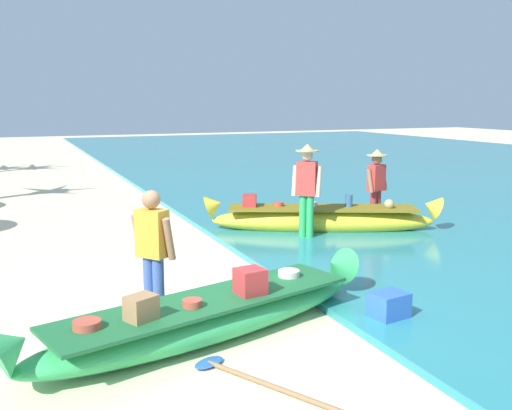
# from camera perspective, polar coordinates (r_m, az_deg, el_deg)

# --- Properties ---
(ground_plane) EXTENTS (80.00, 80.00, 0.00)m
(ground_plane) POSITION_cam_1_polar(r_m,az_deg,el_deg) (7.31, -4.83, -11.06)
(ground_plane) COLOR beige
(sea) EXTENTS (24.00, 56.00, 0.10)m
(sea) POSITION_cam_1_polar(r_m,az_deg,el_deg) (21.39, 23.72, 2.37)
(sea) COLOR teal
(sea) RESTS_ON ground
(boat_green_foreground) EXTENTS (4.60, 1.96, 0.78)m
(boat_green_foreground) POSITION_cam_1_polar(r_m,az_deg,el_deg) (6.63, -4.81, -10.87)
(boat_green_foreground) COLOR #38B760
(boat_green_foreground) RESTS_ON ground
(boat_yellow_midground) EXTENTS (4.52, 2.56, 0.85)m
(boat_yellow_midground) POSITION_cam_1_polar(r_m,az_deg,el_deg) (11.72, 6.47, -1.38)
(boat_yellow_midground) COLOR yellow
(boat_yellow_midground) RESTS_ON ground
(person_vendor_hatted) EXTENTS (0.55, 0.52, 1.87)m
(person_vendor_hatted) POSITION_cam_1_polar(r_m,az_deg,el_deg) (10.89, 5.02, 1.90)
(person_vendor_hatted) COLOR green
(person_vendor_hatted) RESTS_ON ground
(person_tourist_customer) EXTENTS (0.49, 0.55, 1.62)m
(person_tourist_customer) POSITION_cam_1_polar(r_m,az_deg,el_deg) (7.05, -10.11, -4.23)
(person_tourist_customer) COLOR #3D5BA8
(person_tourist_customer) RESTS_ON ground
(person_vendor_assistant) EXTENTS (0.58, 0.44, 1.66)m
(person_vendor_assistant) POSITION_cam_1_polar(r_m,az_deg,el_deg) (12.46, 11.74, 2.20)
(person_vendor_assistant) COLOR #B2383D
(person_vendor_assistant) RESTS_ON ground
(cooler_box) EXTENTS (0.47, 0.40, 0.40)m
(cooler_box) POSITION_cam_1_polar(r_m,az_deg,el_deg) (7.21, 12.94, -9.92)
(cooler_box) COLOR blue
(cooler_box) RESTS_ON ground
(paddle) EXTENTS (0.98, 1.56, 0.05)m
(paddle) POSITION_cam_1_polar(r_m,az_deg,el_deg) (5.81, -0.83, -16.56)
(paddle) COLOR #8E6B47
(paddle) RESTS_ON ground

